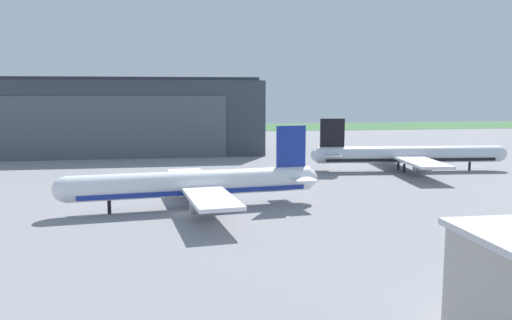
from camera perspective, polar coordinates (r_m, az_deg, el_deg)
name	(u,v)px	position (r m, az deg, el deg)	size (l,w,h in m)	color
ground_plane	(184,214)	(80.31, -7.98, -5.86)	(440.00, 440.00, 0.00)	gray
grass_field_strip	(178,128)	(268.53, -8.57, 3.50)	(440.00, 56.00, 0.08)	#3F6D3D
maintenance_hangar	(101,117)	(162.46, -16.67, 4.57)	(95.09, 29.56, 22.91)	#383D47
airliner_near_left	(194,184)	(82.69, -6.82, -2.68)	(41.83, 35.88, 12.96)	white
airliner_far_right	(408,155)	(126.22, 16.46, 0.53)	(46.68, 38.49, 12.39)	silver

